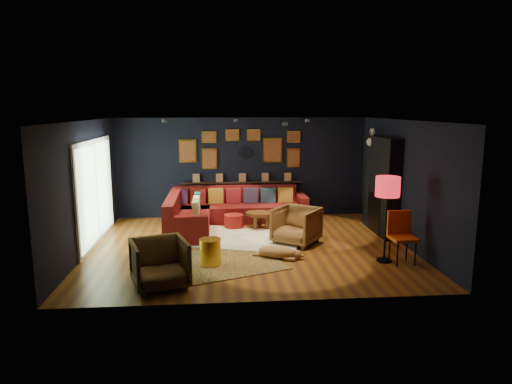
{
  "coord_description": "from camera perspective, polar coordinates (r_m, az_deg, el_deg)",
  "views": [
    {
      "loc": [
        -0.63,
        -9.11,
        2.85
      ],
      "look_at": [
        0.16,
        0.3,
        1.1
      ],
      "focal_mm": 32.0,
      "sensor_mm": 36.0,
      "label": 1
    }
  ],
  "objects": [
    {
      "name": "shag_rug",
      "position": [
        10.06,
        -1.29,
        -5.85
      ],
      "size": [
        2.8,
        2.38,
        0.03
      ],
      "primitive_type": "cube",
      "rotation": [
        0.0,
        0.0,
        -0.32
      ],
      "color": "white",
      "rests_on": "ground"
    },
    {
      "name": "sunburst_mirror",
      "position": [
        11.91,
        -1.27,
        4.96
      ],
      "size": [
        0.47,
        0.16,
        0.47
      ],
      "color": "silver",
      "rests_on": "room_walls"
    },
    {
      "name": "armchair_left",
      "position": [
        7.52,
        -11.95,
        -8.46
      ],
      "size": [
        1.05,
        1.01,
        0.87
      ],
      "primitive_type": "imported",
      "rotation": [
        0.0,
        0.0,
        0.32
      ],
      "color": "#AD763A",
      "rests_on": "ground"
    },
    {
      "name": "room_walls",
      "position": [
        9.22,
        -0.83,
        2.67
      ],
      "size": [
        6.5,
        6.5,
        6.5
      ],
      "color": "black",
      "rests_on": "ground"
    },
    {
      "name": "sliding_door",
      "position": [
        10.2,
        -19.4,
        0.03
      ],
      "size": [
        0.06,
        2.8,
        2.2
      ],
      "color": "white",
      "rests_on": "ground"
    },
    {
      "name": "gallery_wall",
      "position": [
        11.89,
        -1.82,
        5.47
      ],
      "size": [
        3.15,
        0.04,
        1.02
      ],
      "color": "gold",
      "rests_on": "room_walls"
    },
    {
      "name": "floor_lamp",
      "position": [
        8.68,
        16.13,
        0.18
      ],
      "size": [
        0.44,
        0.44,
        1.61
      ],
      "color": "black",
      "rests_on": "ground"
    },
    {
      "name": "sectional",
      "position": [
        11.21,
        -4.6,
        -2.56
      ],
      "size": [
        3.41,
        2.69,
        0.86
      ],
      "color": "maroon",
      "rests_on": "ground"
    },
    {
      "name": "armchair_right",
      "position": [
        9.69,
        5.06,
        -3.98
      ],
      "size": [
        1.15,
        1.14,
        0.87
      ],
      "primitive_type": "imported",
      "rotation": [
        0.0,
        0.0,
        -0.65
      ],
      "color": "#AD763A",
      "rests_on": "ground"
    },
    {
      "name": "deer_head",
      "position": [
        11.2,
        14.97,
        6.06
      ],
      "size": [
        0.5,
        0.28,
        0.45
      ],
      "color": "white",
      "rests_on": "fireplace"
    },
    {
      "name": "dog",
      "position": [
        8.8,
        2.64,
        -7.2
      ],
      "size": [
        1.12,
        0.82,
        0.32
      ],
      "primitive_type": null,
      "rotation": [
        0.0,
        0.0,
        -0.36
      ],
      "color": "tan",
      "rests_on": "leopard_rug"
    },
    {
      "name": "ceiling_spots",
      "position": [
        9.93,
        -1.17,
        8.83
      ],
      "size": [
        3.3,
        2.5,
        0.06
      ],
      "color": "black",
      "rests_on": "room_walls"
    },
    {
      "name": "gold_stool",
      "position": [
        8.45,
        -5.71,
        -7.47
      ],
      "size": [
        0.4,
        0.4,
        0.49
      ],
      "primitive_type": "cylinder",
      "color": "gold",
      "rests_on": "ground"
    },
    {
      "name": "coffee_table",
      "position": [
        10.85,
        0.57,
        -2.94
      ],
      "size": [
        0.82,
        0.66,
        0.37
      ],
      "rotation": [
        0.0,
        0.0,
        -0.15
      ],
      "color": "#592D13",
      "rests_on": "shag_rug"
    },
    {
      "name": "fireplace",
      "position": [
        10.84,
        15.37,
        0.42
      ],
      "size": [
        0.31,
        1.6,
        2.2
      ],
      "color": "black",
      "rests_on": "ground"
    },
    {
      "name": "ledge",
      "position": [
        11.96,
        -1.72,
        1.22
      ],
      "size": [
        3.2,
        0.12,
        0.04
      ],
      "primitive_type": "cube",
      "color": "black",
      "rests_on": "room_walls"
    },
    {
      "name": "leopard_rug",
      "position": [
        8.58,
        -5.72,
        -8.89
      ],
      "size": [
        2.97,
        2.55,
        0.01
      ],
      "primitive_type": "cube",
      "rotation": [
        0.0,
        0.0,
        0.36
      ],
      "color": "tan",
      "rests_on": "ground"
    },
    {
      "name": "orange_chair",
      "position": [
        8.92,
        17.7,
        -4.82
      ],
      "size": [
        0.48,
        0.48,
        0.96
      ],
      "rotation": [
        0.0,
        0.0,
        0.05
      ],
      "color": "black",
      "rests_on": "ground"
    },
    {
      "name": "pouf",
      "position": [
        10.95,
        -2.78,
        -3.61
      ],
      "size": [
        0.46,
        0.46,
        0.3
      ],
      "primitive_type": "cylinder",
      "color": "maroon",
      "rests_on": "shag_rug"
    },
    {
      "name": "floor",
      "position": [
        9.57,
        -0.81,
        -6.82
      ],
      "size": [
        6.5,
        6.5,
        0.0
      ],
      "primitive_type": "plane",
      "color": "#8C5518",
      "rests_on": "ground"
    }
  ]
}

